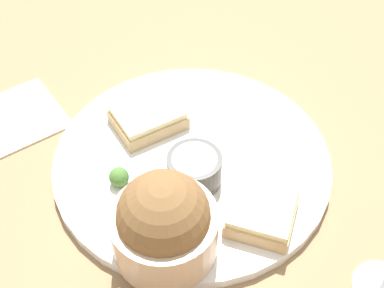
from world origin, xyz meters
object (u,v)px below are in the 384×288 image
at_px(cheese_toast_far, 262,212).
at_px(napkin, 11,119).
at_px(sauce_ramekin, 194,168).
at_px(salad_bowl, 164,224).
at_px(cheese_toast_near, 148,117).

distance_m(cheese_toast_far, napkin, 0.36).
height_order(sauce_ramekin, cheese_toast_far, sauce_ramekin).
xyz_separation_m(cheese_toast_far, napkin, (-0.04, 0.35, -0.02)).
relative_size(sauce_ramekin, napkin, 0.39).
distance_m(salad_bowl, napkin, 0.30).
relative_size(cheese_toast_far, napkin, 0.54).
distance_m(salad_bowl, sauce_ramekin, 0.10).
xyz_separation_m(salad_bowl, napkin, (0.05, 0.29, -0.05)).
bearing_deg(cheese_toast_far, salad_bowl, 142.99).
height_order(cheese_toast_near, cheese_toast_far, same).
bearing_deg(napkin, cheese_toast_far, -83.60).
bearing_deg(sauce_ramekin, cheese_toast_near, 67.06).
bearing_deg(cheese_toast_far, napkin, 96.40).
relative_size(salad_bowl, napkin, 0.66).
bearing_deg(sauce_ramekin, napkin, 99.44).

